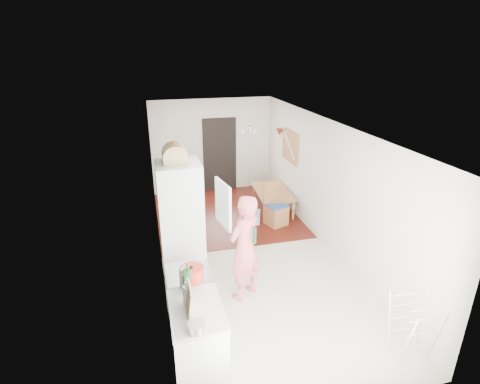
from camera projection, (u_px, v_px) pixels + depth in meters
name	position (u px, v px, depth m)	size (l,w,h in m)	color
room_shell	(247.00, 193.00, 6.82)	(3.20, 7.00, 2.50)	beige
floor	(246.00, 253.00, 7.28)	(3.20, 7.00, 0.01)	beige
wood_floor_overlay	(226.00, 214.00, 8.94)	(3.20, 3.30, 0.01)	#5C2016
sage_wall_panel	(162.00, 218.00, 4.43)	(0.02, 3.00, 1.30)	slate
tile_splashback	(170.00, 295.00, 4.19)	(0.02, 1.90, 0.50)	black
doorway_recess	(220.00, 155.00, 10.09)	(0.90, 0.04, 2.00)	black
base_cabinet	(198.00, 341.00, 4.52)	(0.60, 0.90, 0.86)	silver
worktop	(196.00, 310.00, 4.35)	(0.62, 0.92, 0.06)	beige
range_cooker	(190.00, 302.00, 5.19)	(0.60, 0.60, 0.88)	silver
cooker_top	(188.00, 274.00, 5.02)	(0.60, 0.60, 0.04)	#B1B1B3
fridge_housing	(182.00, 228.00, 5.89)	(0.66, 0.66, 2.15)	silver
fridge_door	(223.00, 204.00, 5.58)	(0.56, 0.04, 0.70)	silver
fridge_interior	(200.00, 199.00, 5.78)	(0.02, 0.52, 0.66)	white
pinboard	(290.00, 146.00, 8.78)	(0.03, 0.90, 0.70)	tan
pinboard_frame	(290.00, 146.00, 8.78)	(0.01, 0.94, 0.74)	olive
wall_sconce	(279.00, 132.00, 9.29)	(0.18, 0.18, 0.16)	maroon
person	(244.00, 239.00, 5.68)	(0.74, 0.49, 2.03)	#E16065
dining_table	(273.00, 202.00, 9.09)	(1.22, 0.68, 0.43)	olive
dining_chair	(276.00, 205.00, 8.24)	(0.41, 0.41, 0.97)	olive
stool	(248.00, 228.00, 7.82)	(0.29, 0.29, 0.38)	olive
grey_drape	(250.00, 217.00, 7.70)	(0.40, 0.40, 0.18)	gray
drying_rack	(413.00, 327.00, 4.74)	(0.44, 0.39, 0.85)	silver
bread_bin	(175.00, 156.00, 5.47)	(0.39, 0.37, 0.20)	tan
red_casserole	(192.00, 274.00, 4.82)	(0.32, 0.32, 0.19)	red
steel_pan	(196.00, 327.00, 3.98)	(0.20, 0.20, 0.10)	#B1B1B3
held_bottle	(255.00, 235.00, 5.51)	(0.06, 0.06, 0.26)	#153F1E
bottle_a	(185.00, 285.00, 4.53)	(0.06, 0.06, 0.27)	#153F1E
bottle_b	(188.00, 280.00, 4.60)	(0.07, 0.07, 0.30)	#153F1E
bottle_c	(187.00, 295.00, 4.36)	(0.10, 0.10, 0.25)	beige
pepper_mill_front	(182.00, 280.00, 4.66)	(0.06, 0.06, 0.23)	tan
pepper_mill_back	(185.00, 278.00, 4.69)	(0.07, 0.07, 0.24)	tan
chopping_boards	(189.00, 300.00, 4.19)	(0.04, 0.26, 0.36)	tan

